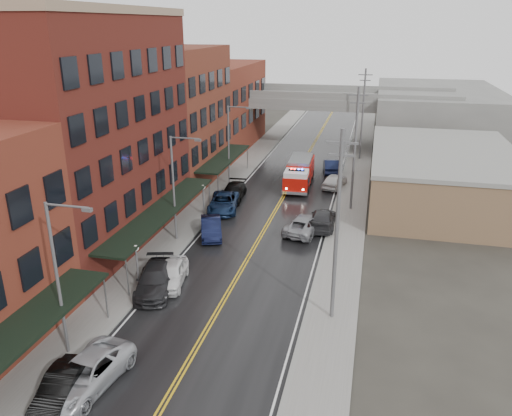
# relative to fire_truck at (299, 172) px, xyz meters

# --- Properties ---
(road) EXTENTS (11.00, 160.00, 0.02)m
(road) POSITION_rel_fire_truck_xyz_m (-1.05, -11.31, -1.63)
(road) COLOR black
(road) RESTS_ON ground
(sidewalk_left) EXTENTS (3.00, 160.00, 0.15)m
(sidewalk_left) POSITION_rel_fire_truck_xyz_m (-8.35, -11.31, -1.57)
(sidewalk_left) COLOR slate
(sidewalk_left) RESTS_ON ground
(sidewalk_right) EXTENTS (3.00, 160.00, 0.15)m
(sidewalk_right) POSITION_rel_fire_truck_xyz_m (6.25, -11.31, -1.57)
(sidewalk_right) COLOR slate
(sidewalk_right) RESTS_ON ground
(curb_left) EXTENTS (0.30, 160.00, 0.15)m
(curb_left) POSITION_rel_fire_truck_xyz_m (-6.70, -11.31, -1.57)
(curb_left) COLOR gray
(curb_left) RESTS_ON ground
(curb_right) EXTENTS (0.30, 160.00, 0.15)m
(curb_right) POSITION_rel_fire_truck_xyz_m (4.60, -11.31, -1.57)
(curb_right) COLOR gray
(curb_right) RESTS_ON ground
(brick_building_b) EXTENTS (9.00, 20.00, 18.00)m
(brick_building_b) POSITION_rel_fire_truck_xyz_m (-14.35, -18.31, 7.36)
(brick_building_b) COLOR #4D1614
(brick_building_b) RESTS_ON ground
(brick_building_c) EXTENTS (9.00, 15.00, 15.00)m
(brick_building_c) POSITION_rel_fire_truck_xyz_m (-14.35, -0.81, 5.86)
(brick_building_c) COLOR maroon
(brick_building_c) RESTS_ON ground
(brick_building_far) EXTENTS (9.00, 20.00, 12.00)m
(brick_building_far) POSITION_rel_fire_truck_xyz_m (-14.35, 16.69, 4.36)
(brick_building_far) COLOR maroon
(brick_building_far) RESTS_ON ground
(tan_building) EXTENTS (14.00, 22.00, 5.00)m
(tan_building) POSITION_rel_fire_truck_xyz_m (14.95, -1.31, 0.86)
(tan_building) COLOR #826446
(tan_building) RESTS_ON ground
(right_far_block) EXTENTS (18.00, 30.00, 8.00)m
(right_far_block) POSITION_rel_fire_truck_xyz_m (16.95, 28.69, 2.36)
(right_far_block) COLOR slate
(right_far_block) RESTS_ON ground
(awning_1) EXTENTS (2.60, 18.00, 3.09)m
(awning_1) POSITION_rel_fire_truck_xyz_m (-8.54, -18.31, 1.35)
(awning_1) COLOR black
(awning_1) RESTS_ON ground
(awning_2) EXTENTS (2.60, 13.00, 3.09)m
(awning_2) POSITION_rel_fire_truck_xyz_m (-8.54, -0.81, 1.34)
(awning_2) COLOR black
(awning_2) RESTS_ON ground
(globe_lamp_1) EXTENTS (0.44, 0.44, 3.12)m
(globe_lamp_1) POSITION_rel_fire_truck_xyz_m (-7.45, -25.31, 0.67)
(globe_lamp_1) COLOR #59595B
(globe_lamp_1) RESTS_ON ground
(globe_lamp_2) EXTENTS (0.44, 0.44, 3.12)m
(globe_lamp_2) POSITION_rel_fire_truck_xyz_m (-7.45, -11.31, 0.67)
(globe_lamp_2) COLOR #59595B
(globe_lamp_2) RESTS_ON ground
(street_lamp_0) EXTENTS (2.64, 0.22, 9.00)m
(street_lamp_0) POSITION_rel_fire_truck_xyz_m (-7.60, -33.31, 3.54)
(street_lamp_0) COLOR #59595B
(street_lamp_0) RESTS_ON ground
(street_lamp_1) EXTENTS (2.64, 0.22, 9.00)m
(street_lamp_1) POSITION_rel_fire_truck_xyz_m (-7.60, -17.31, 3.54)
(street_lamp_1) COLOR #59595B
(street_lamp_1) RESTS_ON ground
(street_lamp_2) EXTENTS (2.64, 0.22, 9.00)m
(street_lamp_2) POSITION_rel_fire_truck_xyz_m (-7.60, -1.31, 3.54)
(street_lamp_2) COLOR #59595B
(street_lamp_2) RESTS_ON ground
(utility_pole_0) EXTENTS (1.80, 0.24, 12.00)m
(utility_pole_0) POSITION_rel_fire_truck_xyz_m (6.15, -26.31, 4.66)
(utility_pole_0) COLOR #59595B
(utility_pole_0) RESTS_ON ground
(utility_pole_1) EXTENTS (1.80, 0.24, 12.00)m
(utility_pole_1) POSITION_rel_fire_truck_xyz_m (6.15, -6.31, 4.66)
(utility_pole_1) COLOR #59595B
(utility_pole_1) RESTS_ON ground
(utility_pole_2) EXTENTS (1.80, 0.24, 12.00)m
(utility_pole_2) POSITION_rel_fire_truck_xyz_m (6.15, 13.69, 4.66)
(utility_pole_2) COLOR #59595B
(utility_pole_2) RESTS_ON ground
(overpass) EXTENTS (40.00, 10.00, 7.50)m
(overpass) POSITION_rel_fire_truck_xyz_m (-1.05, 20.69, 4.34)
(overpass) COLOR slate
(overpass) RESTS_ON ground
(fire_truck) EXTENTS (3.59, 8.40, 3.03)m
(fire_truck) POSITION_rel_fire_truck_xyz_m (0.00, 0.00, 0.00)
(fire_truck) COLOR #B81008
(fire_truck) RESTS_ON ground
(parked_car_left_1) EXTENTS (2.19, 4.62, 1.46)m
(parked_car_left_1) POSITION_rel_fire_truck_xyz_m (-6.00, -36.61, -0.91)
(parked_car_left_1) COLOR black
(parked_car_left_1) RESTS_ON ground
(parked_car_left_2) EXTENTS (3.38, 6.03, 1.59)m
(parked_car_left_2) POSITION_rel_fire_truck_xyz_m (-5.34, -35.51, -0.85)
(parked_car_left_2) COLOR #ACAEB4
(parked_car_left_2) RESTS_ON ground
(parked_car_left_3) EXTENTS (3.68, 6.04, 1.64)m
(parked_car_left_3) POSITION_rel_fire_truck_xyz_m (-6.05, -25.61, -0.82)
(parked_car_left_3) COLOR black
(parked_car_left_3) RESTS_ON ground
(parked_car_left_4) EXTENTS (2.64, 4.92, 1.59)m
(parked_car_left_4) POSITION_rel_fire_truck_xyz_m (-5.31, -24.51, -0.85)
(parked_car_left_4) COLOR white
(parked_car_left_4) RESTS_ON ground
(parked_car_left_5) EXTENTS (3.25, 5.14, 1.60)m
(parked_car_left_5) POSITION_rel_fire_truck_xyz_m (-5.24, -15.78, -0.84)
(parked_car_left_5) COLOR black
(parked_car_left_5) RESTS_ON ground
(parked_car_left_6) EXTENTS (3.66, 6.26, 1.64)m
(parked_car_left_6) POSITION_rel_fire_truck_xyz_m (-6.05, -9.38, -0.83)
(parked_car_left_6) COLOR #122344
(parked_car_left_6) RESTS_ON ground
(parked_car_left_7) EXTENTS (2.63, 5.60, 1.58)m
(parked_car_left_7) POSITION_rel_fire_truck_xyz_m (-6.05, -5.99, -0.85)
(parked_car_left_7) COLOR black
(parked_car_left_7) RESTS_ON ground
(parked_car_right_0) EXTENTS (3.68, 5.91, 1.53)m
(parked_car_right_0) POSITION_rel_fire_truck_xyz_m (2.55, -13.11, -0.88)
(parked_car_right_0) COLOR gray
(parked_car_right_0) RESTS_ON ground
(parked_car_right_1) EXTENTS (2.26, 5.51, 1.59)m
(parked_car_right_1) POSITION_rel_fire_truck_xyz_m (3.95, -11.51, -0.85)
(parked_car_right_1) COLOR #28282B
(parked_car_right_1) RESTS_ON ground
(parked_car_right_2) EXTENTS (2.87, 4.99, 1.60)m
(parked_car_right_2) POSITION_rel_fire_truck_xyz_m (3.95, 0.49, -0.84)
(parked_car_right_2) COLOR silver
(parked_car_right_2) RESTS_ON ground
(parked_car_right_3) EXTENTS (2.57, 5.31, 1.68)m
(parked_car_right_3) POSITION_rel_fire_truck_xyz_m (2.98, 6.49, -0.80)
(parked_car_right_3) COLOR black
(parked_car_right_3) RESTS_ON ground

